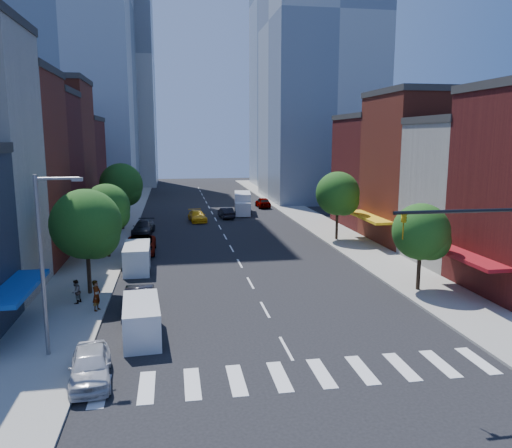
# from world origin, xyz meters

# --- Properties ---
(ground) EXTENTS (220.00, 220.00, 0.00)m
(ground) POSITION_xyz_m (0.00, 0.00, 0.00)
(ground) COLOR black
(ground) RESTS_ON ground
(sidewalk_left) EXTENTS (5.00, 120.00, 0.15)m
(sidewalk_left) POSITION_xyz_m (-12.50, 40.00, 0.07)
(sidewalk_left) COLOR gray
(sidewalk_left) RESTS_ON ground
(sidewalk_right) EXTENTS (5.00, 120.00, 0.15)m
(sidewalk_right) POSITION_xyz_m (12.50, 40.00, 0.07)
(sidewalk_right) COLOR gray
(sidewalk_right) RESTS_ON ground
(crosswalk) EXTENTS (19.00, 3.00, 0.01)m
(crosswalk) POSITION_xyz_m (0.00, -3.00, 0.01)
(crosswalk) COLOR silver
(crosswalk) RESTS_ON ground
(bldg_left_3) EXTENTS (12.00, 8.00, 15.00)m
(bldg_left_3) POSITION_xyz_m (-21.00, 29.00, 7.50)
(bldg_left_3) COLOR #4B1213
(bldg_left_3) RESTS_ON ground
(bldg_left_4) EXTENTS (12.00, 9.00, 17.00)m
(bldg_left_4) POSITION_xyz_m (-21.00, 37.50, 8.50)
(bldg_left_4) COLOR maroon
(bldg_left_4) RESTS_ON ground
(bldg_left_5) EXTENTS (12.00, 10.00, 13.00)m
(bldg_left_5) POSITION_xyz_m (-21.00, 47.00, 6.50)
(bldg_left_5) COLOR #4B1213
(bldg_left_5) RESTS_ON ground
(bldg_right_1) EXTENTS (12.00, 8.00, 12.00)m
(bldg_right_1) POSITION_xyz_m (21.00, 15.00, 6.00)
(bldg_right_1) COLOR silver
(bldg_right_1) RESTS_ON ground
(bldg_right_2) EXTENTS (12.00, 10.00, 15.00)m
(bldg_right_2) POSITION_xyz_m (21.00, 24.00, 7.50)
(bldg_right_2) COLOR maroon
(bldg_right_2) RESTS_ON ground
(bldg_right_3) EXTENTS (12.00, 10.00, 13.00)m
(bldg_right_3) POSITION_xyz_m (21.00, 34.00, 6.50)
(bldg_right_3) COLOR #4B1213
(bldg_right_3) RESTS_ON ground
(tower_ne) EXTENTS (18.00, 20.00, 60.00)m
(tower_ne) POSITION_xyz_m (20.00, 62.00, 30.00)
(tower_ne) COLOR #9EA5AD
(tower_ne) RESTS_ON ground
(tower_far_w) EXTENTS (18.00, 18.00, 56.00)m
(tower_far_w) POSITION_xyz_m (-18.00, 95.00, 28.00)
(tower_far_w) COLOR #9EA5AD
(tower_far_w) RESTS_ON ground
(streetlight) EXTENTS (2.25, 0.25, 9.00)m
(streetlight) POSITION_xyz_m (-11.81, 1.00, 5.28)
(streetlight) COLOR slate
(streetlight) RESTS_ON sidewalk_left
(tree_left_near) EXTENTS (4.80, 4.80, 7.30)m
(tree_left_near) POSITION_xyz_m (-11.35, 10.92, 4.87)
(tree_left_near) COLOR black
(tree_left_near) RESTS_ON sidewalk_left
(tree_left_mid) EXTENTS (4.20, 4.20, 6.65)m
(tree_left_mid) POSITION_xyz_m (-11.35, 21.92, 4.53)
(tree_left_mid) COLOR black
(tree_left_mid) RESTS_ON sidewalk_left
(tree_left_far) EXTENTS (5.00, 5.00, 7.75)m
(tree_left_far) POSITION_xyz_m (-11.35, 35.92, 5.20)
(tree_left_far) COLOR black
(tree_left_far) RESTS_ON sidewalk_left
(tree_right_near) EXTENTS (4.00, 4.00, 6.20)m
(tree_right_near) POSITION_xyz_m (11.65, 7.92, 4.19)
(tree_right_near) COLOR black
(tree_right_near) RESTS_ON sidewalk_right
(tree_right_far) EXTENTS (4.60, 4.60, 7.20)m
(tree_right_far) POSITION_xyz_m (11.65, 25.92, 4.86)
(tree_right_far) COLOR black
(tree_right_far) RESTS_ON sidewalk_right
(parked_car_front) EXTENTS (2.27, 4.60, 1.51)m
(parked_car_front) POSITION_xyz_m (-9.50, -2.00, 0.75)
(parked_car_front) COLOR silver
(parked_car_front) RESTS_ON ground
(parked_car_second) EXTENTS (1.76, 4.85, 1.59)m
(parked_car_second) POSITION_xyz_m (-7.89, 6.63, 0.79)
(parked_car_second) COLOR black
(parked_car_second) RESTS_ON ground
(parked_car_third) EXTENTS (2.76, 5.93, 1.64)m
(parked_car_third) POSITION_xyz_m (-8.73, 23.34, 0.82)
(parked_car_third) COLOR #999999
(parked_car_third) RESTS_ON ground
(parked_car_rear) EXTENTS (2.67, 5.47, 1.53)m
(parked_car_rear) POSITION_xyz_m (-8.98, 33.02, 0.77)
(parked_car_rear) COLOR black
(parked_car_rear) RESTS_ON ground
(cargo_van_near) EXTENTS (2.25, 4.91, 2.04)m
(cargo_van_near) POSITION_xyz_m (-7.49, 2.62, 1.01)
(cargo_van_near) COLOR silver
(cargo_van_near) RESTS_ON ground
(cargo_van_far) EXTENTS (2.18, 5.16, 2.18)m
(cargo_van_far) POSITION_xyz_m (-8.64, 17.04, 1.08)
(cargo_van_far) COLOR white
(cargo_van_far) RESTS_ON ground
(taxi) EXTENTS (2.53, 5.10, 1.42)m
(taxi) POSITION_xyz_m (-2.49, 40.69, 0.71)
(taxi) COLOR #FFB60D
(taxi) RESTS_ON ground
(traffic_car_oncoming) EXTENTS (1.97, 4.54, 1.45)m
(traffic_car_oncoming) POSITION_xyz_m (1.50, 42.84, 0.73)
(traffic_car_oncoming) COLOR black
(traffic_car_oncoming) RESTS_ON ground
(traffic_car_far) EXTENTS (1.96, 4.73, 1.60)m
(traffic_car_far) POSITION_xyz_m (8.32, 52.13, 0.80)
(traffic_car_far) COLOR #999999
(traffic_car_far) RESTS_ON ground
(box_truck) EXTENTS (3.03, 7.62, 2.98)m
(box_truck) POSITION_xyz_m (4.31, 46.55, 1.41)
(box_truck) COLOR silver
(box_truck) RESTS_ON ground
(pedestrian_near) EXTENTS (0.68, 0.83, 1.95)m
(pedestrian_near) POSITION_xyz_m (-10.50, 7.26, 1.13)
(pedestrian_near) COLOR #999999
(pedestrian_near) RESTS_ON sidewalk_left
(pedestrian_far) EXTENTS (0.85, 0.94, 1.58)m
(pedestrian_far) POSITION_xyz_m (-12.04, 8.87, 0.94)
(pedestrian_far) COLOR #999999
(pedestrian_far) RESTS_ON sidewalk_left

